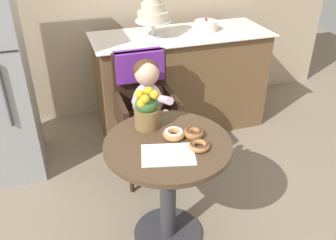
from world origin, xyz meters
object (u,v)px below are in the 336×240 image
(cafe_table, at_px, (168,172))
(donut_front, at_px, (174,134))
(wicker_chair, at_px, (143,96))
(donut_mid, at_px, (194,132))
(flower_vase, at_px, (147,109))
(tiered_cake_stand, at_px, (153,13))
(seated_child, at_px, (149,100))
(round_layer_cake, at_px, (206,26))
(donut_side, at_px, (199,145))

(cafe_table, relative_size, donut_front, 5.71)
(wicker_chair, bearing_deg, donut_mid, -88.12)
(cafe_table, xyz_separation_m, flower_vase, (-0.06, 0.20, 0.33))
(donut_front, relative_size, tiered_cake_stand, 0.37)
(wicker_chair, distance_m, seated_child, 0.16)
(wicker_chair, xyz_separation_m, donut_front, (-0.01, -0.72, 0.10))
(donut_front, height_order, round_layer_cake, round_layer_cake)
(cafe_table, bearing_deg, wicker_chair, 85.85)
(donut_front, xyz_separation_m, donut_mid, (0.11, -0.02, -0.00))
(cafe_table, xyz_separation_m, tiered_cake_stand, (0.30, 1.30, 0.59))
(seated_child, distance_m, donut_side, 0.71)
(cafe_table, bearing_deg, round_layer_cake, 59.37)
(flower_vase, bearing_deg, wicker_chair, 78.00)
(donut_front, xyz_separation_m, round_layer_cake, (0.74, 1.29, 0.20))
(wicker_chair, xyz_separation_m, flower_vase, (-0.12, -0.56, 0.19))
(donut_front, bearing_deg, round_layer_cake, 60.23)
(wicker_chair, relative_size, donut_mid, 8.19)
(seated_child, relative_size, round_layer_cake, 3.64)
(wicker_chair, xyz_separation_m, seated_child, (0.00, -0.16, 0.04))
(donut_mid, distance_m, flower_vase, 0.30)
(donut_side, bearing_deg, tiered_cake_stand, 83.76)
(tiered_cake_stand, bearing_deg, flower_vase, -108.06)
(cafe_table, distance_m, donut_mid, 0.28)
(donut_front, bearing_deg, donut_mid, -12.30)
(wicker_chair, distance_m, tiered_cake_stand, 0.75)
(wicker_chair, relative_size, flower_vase, 3.90)
(donut_front, distance_m, flower_vase, 0.22)
(wicker_chair, distance_m, donut_front, 0.72)
(seated_child, bearing_deg, flower_vase, -106.45)
(cafe_table, xyz_separation_m, donut_side, (0.14, -0.11, 0.23))
(tiered_cake_stand, height_order, round_layer_cake, tiered_cake_stand)
(donut_front, height_order, tiered_cake_stand, tiered_cake_stand)
(seated_child, distance_m, round_layer_cake, 1.06)
(donut_mid, bearing_deg, wicker_chair, 97.94)
(donut_side, relative_size, flower_vase, 0.48)
(round_layer_cake, bearing_deg, seated_child, -135.11)
(cafe_table, xyz_separation_m, donut_front, (0.05, 0.04, 0.24))
(donut_side, bearing_deg, donut_front, 123.19)
(donut_mid, relative_size, tiered_cake_stand, 0.35)
(donut_mid, height_order, donut_side, donut_mid)
(donut_side, xyz_separation_m, flower_vase, (-0.21, 0.31, 0.10))
(cafe_table, distance_m, round_layer_cake, 1.60)
(cafe_table, height_order, wicker_chair, wicker_chair)
(tiered_cake_stand, xyz_separation_m, round_layer_cake, (0.49, 0.03, -0.16))
(seated_child, bearing_deg, cafe_table, -95.23)
(flower_vase, bearing_deg, tiered_cake_stand, 71.94)
(donut_side, bearing_deg, wicker_chair, 95.79)
(seated_child, relative_size, flower_vase, 2.97)
(tiered_cake_stand, bearing_deg, donut_mid, -96.11)
(tiered_cake_stand, bearing_deg, cafe_table, -102.83)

